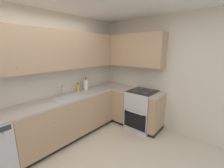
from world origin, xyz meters
The scene contains 13 objects.
wall_back centered at (0.00, 1.51, 1.29)m, with size 4.27×0.05×2.58m, color beige.
wall_right centered at (2.11, 0.00, 1.29)m, with size 0.05×3.07×2.58m, color beige.
lower_cabinets_back centered at (0.43, 1.19, 0.44)m, with size 2.11×0.62×0.87m.
countertop_back centered at (0.43, 1.19, 0.89)m, with size 3.32×0.60×0.04m, color #B7A89E.
lower_cabinets_right centered at (1.79, 0.45, 0.44)m, with size 0.62×1.12×0.87m.
countertop_right centered at (1.79, 0.45, 0.89)m, with size 0.60×1.12×0.03m.
oven_range centered at (1.81, 0.22, 0.46)m, with size 0.68×0.62×1.06m.
upper_cabinets_back centered at (0.27, 1.32, 1.84)m, with size 3.00×0.34×0.75m.
upper_cabinets_right centered at (1.93, 0.66, 1.84)m, with size 0.32×1.65×0.75m.
sink centered at (0.44, 1.16, 0.87)m, with size 0.63×0.40×0.10m.
faucet centered at (0.44, 1.36, 1.03)m, with size 0.07×0.16×0.21m.
soap_bottle centered at (0.83, 1.37, 1.00)m, with size 0.06×0.06×0.20m.
paper_towel_roll centered at (1.04, 1.35, 1.03)m, with size 0.11×0.11×0.31m.
Camera 1 is at (-1.11, -1.34, 1.85)m, focal length 23.17 mm.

